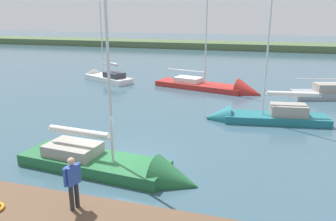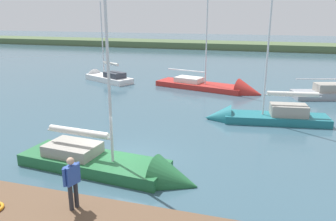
# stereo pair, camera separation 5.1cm
# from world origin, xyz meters

# --- Properties ---
(ground_plane) EXTENTS (200.00, 200.00, 0.00)m
(ground_plane) POSITION_xyz_m (0.00, 0.00, 0.00)
(ground_plane) COLOR #385666
(far_shoreline) EXTENTS (180.00, 8.00, 2.40)m
(far_shoreline) POSITION_xyz_m (0.00, -53.32, 0.00)
(far_shoreline) COLOR #4C603D
(far_shoreline) RESTS_ON ground_plane
(sailboat_near_dock) EXTENTS (8.23, 2.73, 8.54)m
(sailboat_near_dock) POSITION_xyz_m (-0.11, 1.17, 0.14)
(sailboat_near_dock) COLOR #236638
(sailboat_near_dock) RESTS_ON ground_plane
(sailboat_mid_channel) EXTENTS (7.67, 2.82, 8.80)m
(sailboat_mid_channel) POSITION_xyz_m (-5.54, -7.82, 0.25)
(sailboat_mid_channel) COLOR #1E6B75
(sailboat_mid_channel) RESTS_ON ground_plane
(sailboat_outer_mooring) EXTENTS (6.93, 4.70, 8.47)m
(sailboat_outer_mooring) POSITION_xyz_m (10.17, -17.34, 0.18)
(sailboat_outer_mooring) COLOR white
(sailboat_outer_mooring) RESTS_ON ground_plane
(sailboat_inner_slip) EXTENTS (10.00, 4.70, 10.77)m
(sailboat_inner_slip) POSITION_xyz_m (-1.86, -15.91, 0.14)
(sailboat_inner_slip) COLOR #B22823
(sailboat_inner_slip) RESTS_ON ground_plane
(person_on_dock) EXTENTS (0.35, 0.62, 1.71)m
(person_on_dock) POSITION_xyz_m (-0.41, 5.01, 1.68)
(person_on_dock) COLOR #28282D
(person_on_dock) RESTS_ON dock_pier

